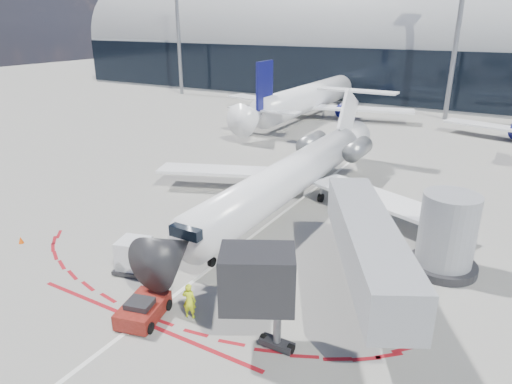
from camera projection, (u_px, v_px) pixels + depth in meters
The scene contains 14 objects.
ground at pixel (256, 233), 31.88m from camera, with size 260.00×260.00×0.00m, color slate.
apron_centerline at pixel (270, 223), 33.50m from camera, with size 0.25×40.00×0.01m, color silver.
apron_stop_bar at pixel (140, 321), 22.56m from camera, with size 14.00×0.25×0.01m, color maroon.
terminal_building at pixel (438, 52), 81.48m from camera, with size 150.00×24.15×24.00m.
jet_bridge at pixel (390, 244), 23.79m from camera, with size 10.03×15.20×4.90m.
light_mast_west at pixel (178, 28), 87.37m from camera, with size 0.70×0.70×25.00m, color slate.
light_mast_centre at pixel (458, 31), 63.99m from camera, with size 0.70×0.70×25.00m, color slate.
regional_jet at pixel (295, 173), 36.01m from camera, with size 25.72×31.72×7.94m.
pushback_tug at pixel (143, 309), 22.62m from camera, with size 2.48×4.60×1.17m.
ramp_worker at pixel (189, 301), 22.57m from camera, with size 0.70×0.46×1.91m, color #E0FF1A.
uld_container at pixel (135, 256), 26.74m from camera, with size 2.59×2.37×2.03m.
safety_cone_left at pixel (21, 240), 30.38m from camera, with size 0.34×0.34×0.47m, color #EE4E05.
safety_cone_right at pixel (137, 310), 22.96m from camera, with size 0.39×0.39×0.54m, color #EE4E05.
bg_airliner_0 at pixel (314, 77), 69.04m from camera, with size 35.94×38.05×11.63m, color white, non-canonical shape.
Camera 1 is at (14.38, -24.95, 13.99)m, focal length 32.00 mm.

